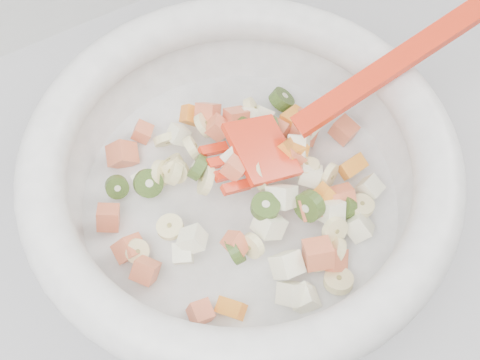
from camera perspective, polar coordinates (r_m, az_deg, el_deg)
counter at (r=1.01m, az=-6.54°, el=-16.19°), size 2.00×0.60×0.90m
mixing_bowl at (r=0.55m, az=0.08°, el=0.63°), size 0.47×0.39×0.15m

